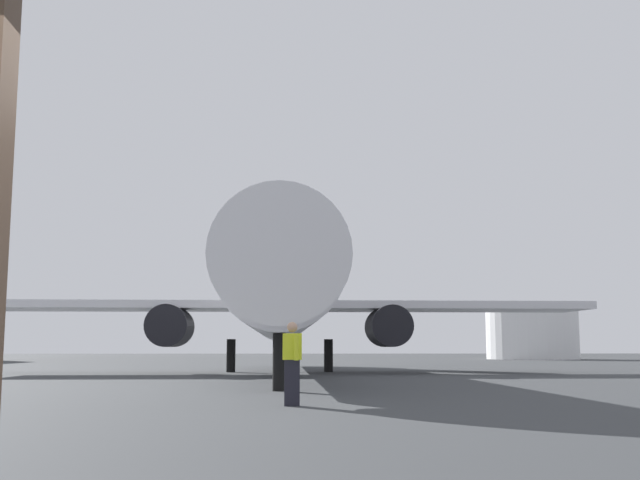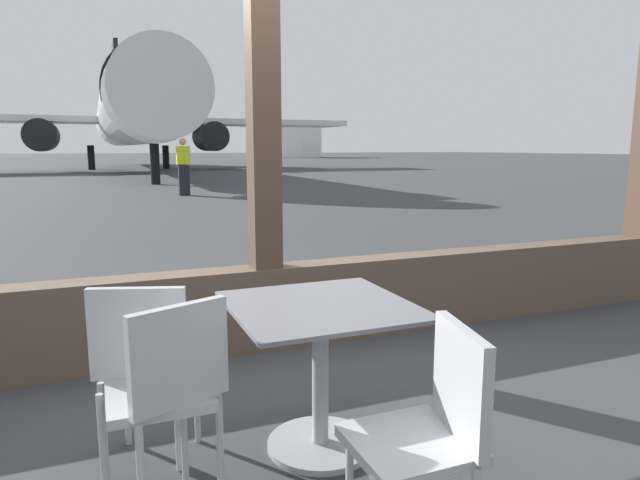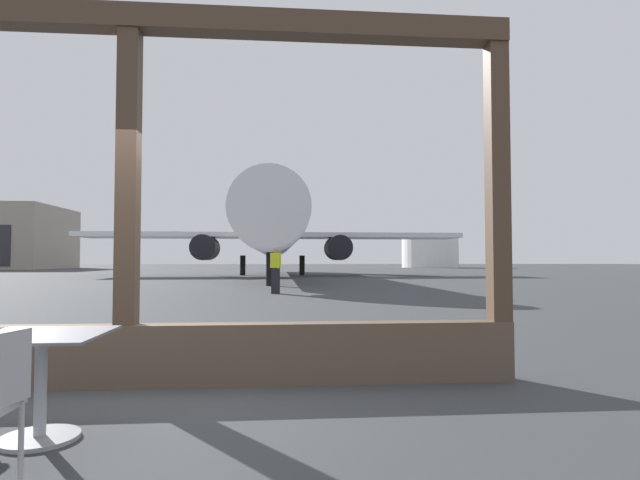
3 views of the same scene
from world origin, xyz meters
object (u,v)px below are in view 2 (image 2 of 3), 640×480
cafe_chair_aisle_left (431,423)px  ground_crew_worker (184,166)px  dining_table (320,362)px  cafe_chair_window_left (168,386)px  cafe_chair_window_right (146,359)px  fuel_storage_tank (291,141)px  airplane (130,115)px

cafe_chair_aisle_left → ground_crew_worker: size_ratio=0.49×
dining_table → cafe_chair_window_left: cafe_chair_window_left is taller
ground_crew_worker → cafe_chair_window_right: bearing=-99.0°
cafe_chair_window_left → ground_crew_worker: (2.32, 15.30, 0.36)m
fuel_storage_tank → cafe_chair_window_right: bearing=-109.5°
cafe_chair_window_left → airplane: (2.03, 34.94, 2.92)m
cafe_chair_window_right → fuel_storage_tank: 83.38m
airplane → dining_table: bearing=-92.1°
dining_table → cafe_chair_window_left: size_ratio=0.94×
cafe_chair_window_right → fuel_storage_tank: fuel_storage_tank is taller
cafe_chair_window_left → ground_crew_worker: bearing=81.4°
cafe_chair_window_left → ground_crew_worker: ground_crew_worker is taller
cafe_chair_aisle_left → fuel_storage_tank: 83.97m
cafe_chair_window_right → cafe_chair_aisle_left: size_ratio=1.04×
cafe_chair_window_right → airplane: (2.09, 34.61, 2.92)m
cafe_chair_window_right → cafe_chair_window_left: bearing=-80.6°
dining_table → fuel_storage_tank: (27.03, 78.67, 2.05)m
cafe_chair_window_right → ground_crew_worker: bearing=81.0°
cafe_chair_window_left → fuel_storage_tank: (27.77, 78.91, 1.95)m
cafe_chair_window_right → airplane: airplane is taller
ground_crew_worker → dining_table: bearing=-96.0°
ground_crew_worker → airplane: bearing=90.8°
dining_table → airplane: 34.86m
airplane → fuel_storage_tank: bearing=59.7°
dining_table → cafe_chair_window_left: (-0.74, -0.24, 0.10)m
airplane → ground_crew_worker: 19.81m
fuel_storage_tank → dining_table: bearing=-109.0°
cafe_chair_window_left → airplane: size_ratio=0.03×
dining_table → cafe_chair_window_right: size_ratio=0.94×
cafe_chair_window_left → cafe_chair_window_right: same height
fuel_storage_tank → airplane: bearing=-120.3°
airplane → fuel_storage_tank: size_ratio=3.81×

